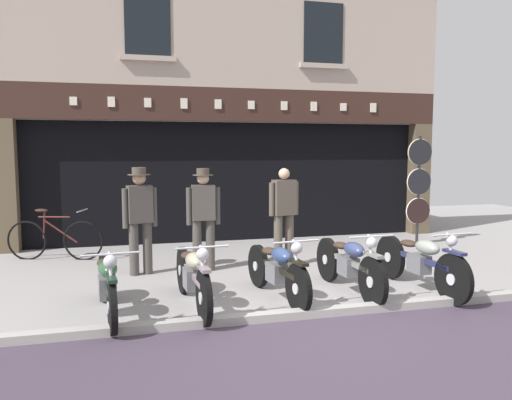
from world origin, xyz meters
TOP-DOWN VIEW (x-y plane):
  - ground at (0.00, -0.98)m, footprint 21.50×22.00m
  - shop_facade at (0.00, 7.03)m, footprint 9.80×4.42m
  - motorcycle_left at (-2.50, 0.72)m, footprint 0.62×1.93m
  - motorcycle_center_left at (-1.46, 0.78)m, footprint 0.62×2.05m
  - motorcycle_center at (-0.31, 0.88)m, footprint 0.62×1.91m
  - motorcycle_center_right at (0.75, 0.90)m, footprint 0.62×2.03m
  - motorcycle_right at (1.79, 0.76)m, footprint 0.62×2.10m
  - salesman_left at (-2.05, 2.71)m, footprint 0.55×0.36m
  - shopkeeper_center at (-1.03, 2.72)m, footprint 0.56×0.34m
  - salesman_right at (0.36, 2.69)m, footprint 0.55×0.29m
  - tyre_sign_pole at (3.70, 3.84)m, footprint 0.56×0.06m
  - advert_board_near at (-1.20, 5.40)m, footprint 0.82×0.03m
  - leaning_bicycle at (-3.55, 4.23)m, footprint 1.72×0.66m

SIDE VIEW (x-z plane):
  - ground at x=0.00m, z-range -0.13..0.05m
  - leaning_bicycle at x=-3.55m, z-range -0.09..0.87m
  - motorcycle_left at x=-2.50m, z-range -0.04..0.87m
  - motorcycle_center at x=-0.31m, z-range -0.04..0.87m
  - motorcycle_center_left at x=-1.46m, z-range -0.03..0.89m
  - motorcycle_center_right at x=0.75m, z-range -0.03..0.90m
  - motorcycle_right at x=1.79m, z-range -0.03..0.90m
  - salesman_right at x=0.36m, z-range 0.09..1.79m
  - shopkeeper_center at x=-1.03m, z-range 0.09..1.80m
  - salesman_left at x=-2.05m, z-range 0.10..1.84m
  - tyre_sign_pole at x=3.70m, z-range 0.17..2.46m
  - shop_facade at x=0.00m, z-range -1.31..4.61m
  - advert_board_near at x=-1.20m, z-range 1.23..2.32m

